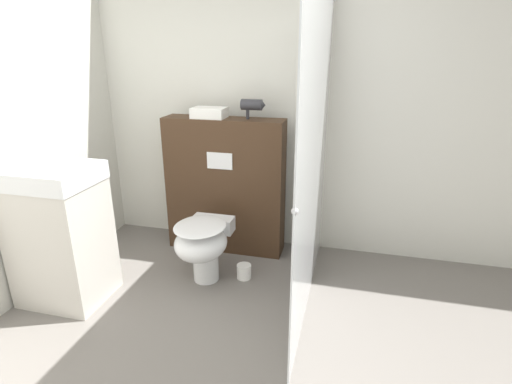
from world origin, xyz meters
TOP-DOWN VIEW (x-y plane):
  - wall_back at (0.00, 1.98)m, footprint 8.00×0.06m
  - partition_panel at (-0.27, 1.73)m, footprint 1.04×0.26m
  - shower_glass at (0.57, 1.10)m, footprint 0.04×1.69m
  - toilet at (-0.25, 1.13)m, footprint 0.39×0.57m
  - sink_vanity at (-1.15, 0.70)m, footprint 0.59×0.48m
  - hair_drier at (-0.02, 1.75)m, footprint 0.20×0.09m
  - folded_towel at (-0.38, 1.72)m, footprint 0.28×0.19m
  - spare_toilet_roll at (0.04, 1.26)m, footprint 0.12×0.12m

SIDE VIEW (x-z plane):
  - spare_toilet_roll at x=0.04m, z-range 0.00..0.11m
  - toilet at x=-0.25m, z-range 0.08..0.59m
  - sink_vanity at x=-1.15m, z-range -0.07..1.08m
  - partition_panel at x=-0.27m, z-range 0.00..1.20m
  - shower_glass at x=0.57m, z-range 0.00..2.13m
  - folded_towel at x=-0.38m, z-range 1.20..1.28m
  - wall_back at x=0.00m, z-range 0.00..2.50m
  - hair_drier at x=-0.02m, z-range 1.23..1.39m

